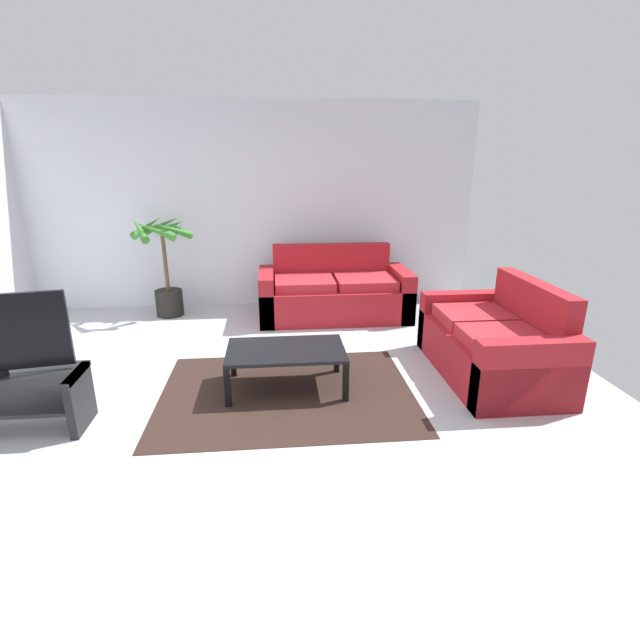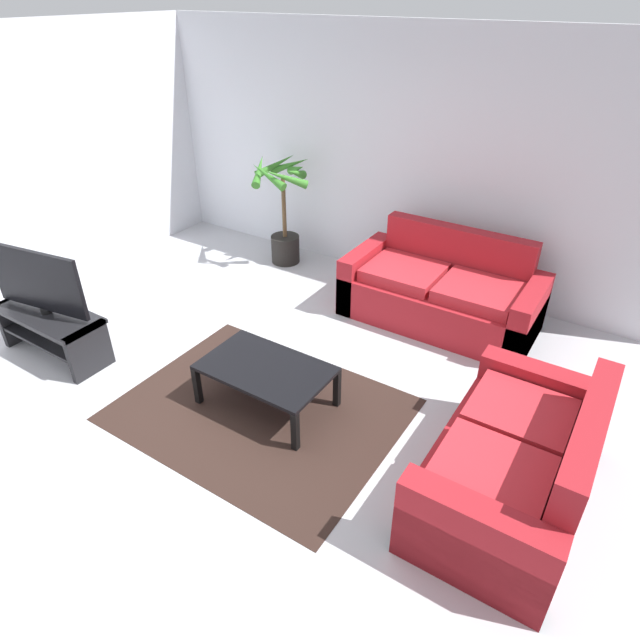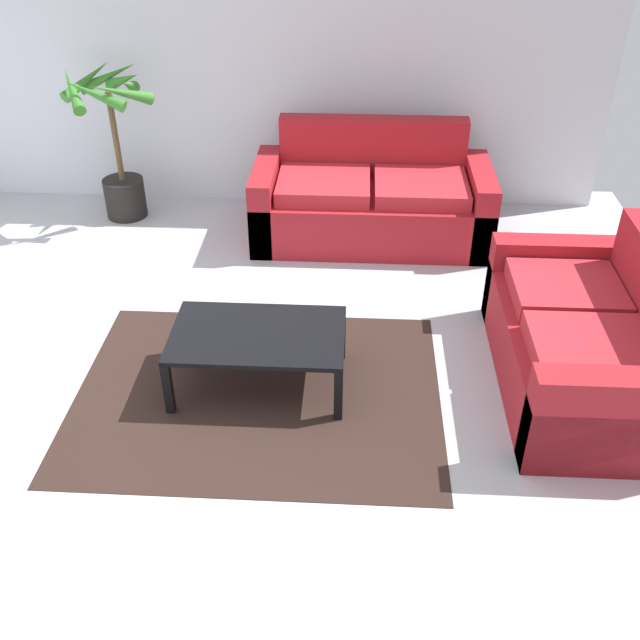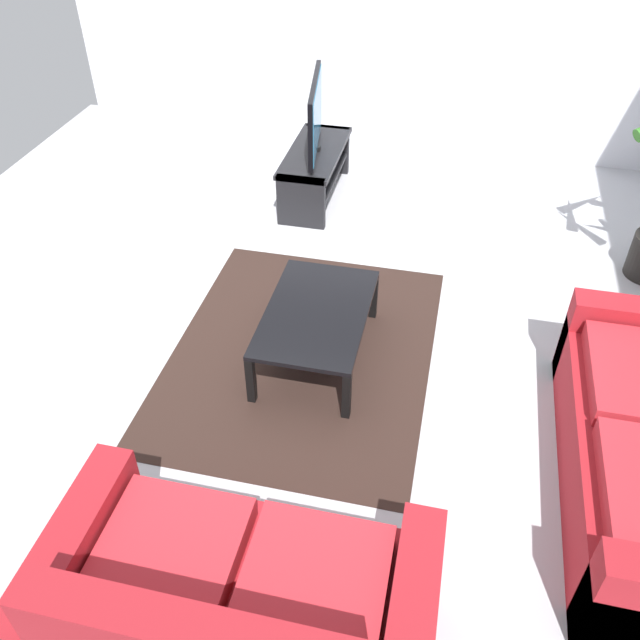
{
  "view_description": "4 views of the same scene",
  "coord_description": "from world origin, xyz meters",
  "px_view_note": "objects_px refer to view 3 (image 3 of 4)",
  "views": [
    {
      "loc": [
        0.25,
        -3.61,
        1.94
      ],
      "look_at": [
        0.66,
        0.57,
        0.53
      ],
      "focal_mm": 26.67,
      "sensor_mm": 36.0,
      "label": 1
    },
    {
      "loc": [
        2.56,
        -2.38,
        2.96
      ],
      "look_at": [
        0.52,
        0.77,
        0.62
      ],
      "focal_mm": 30.24,
      "sensor_mm": 36.0,
      "label": 2
    },
    {
      "loc": [
        0.89,
        -3.21,
        2.84
      ],
      "look_at": [
        0.69,
        0.35,
        0.43
      ],
      "focal_mm": 40.74,
      "sensor_mm": 36.0,
      "label": 3
    },
    {
      "loc": [
        3.53,
        1.02,
        3.02
      ],
      "look_at": [
        0.46,
        0.32,
        0.42
      ],
      "focal_mm": 37.43,
      "sensor_mm": 36.0,
      "label": 4
    }
  ],
  "objects_px": {
    "potted_palm": "(116,150)",
    "coffee_table": "(258,339)",
    "couch_main": "(371,203)",
    "couch_loveseat": "(586,344)"
  },
  "relations": [
    {
      "from": "coffee_table",
      "to": "potted_palm",
      "type": "bearing_deg",
      "value": 123.07
    },
    {
      "from": "couch_main",
      "to": "couch_loveseat",
      "type": "bearing_deg",
      "value": -56.27
    },
    {
      "from": "couch_loveseat",
      "to": "potted_palm",
      "type": "bearing_deg",
      "value": 147.72
    },
    {
      "from": "coffee_table",
      "to": "potted_palm",
      "type": "height_order",
      "value": "potted_palm"
    },
    {
      "from": "couch_main",
      "to": "couch_loveseat",
      "type": "relative_size",
      "value": 1.19
    },
    {
      "from": "couch_loveseat",
      "to": "potted_palm",
      "type": "height_order",
      "value": "potted_palm"
    },
    {
      "from": "potted_palm",
      "to": "coffee_table",
      "type": "bearing_deg",
      "value": -56.93
    },
    {
      "from": "couch_loveseat",
      "to": "coffee_table",
      "type": "xyz_separation_m",
      "value": [
        -1.95,
        -0.11,
        0.04
      ]
    },
    {
      "from": "couch_main",
      "to": "couch_loveseat",
      "type": "distance_m",
      "value": 2.29
    },
    {
      "from": "coffee_table",
      "to": "potted_palm",
      "type": "xyz_separation_m",
      "value": [
        -1.48,
        2.28,
        0.27
      ]
    }
  ]
}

